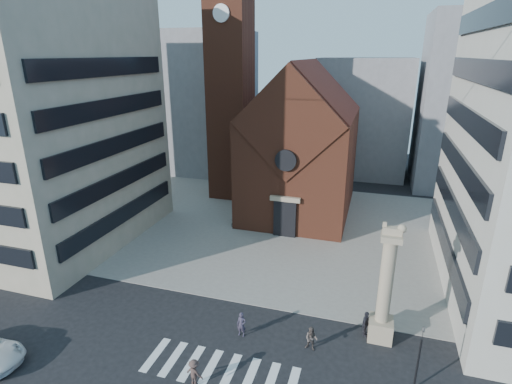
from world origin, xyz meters
TOP-DOWN VIEW (x-y plane):
  - ground at (0.00, 0.00)m, footprint 120.00×120.00m
  - piazza at (0.00, 19.00)m, footprint 46.00×30.00m
  - zebra_crossing at (0.55, -3.00)m, footprint 10.20×3.20m
  - church at (0.00, 25.04)m, footprint 12.00×16.65m
  - campanile at (-10.00, 28.00)m, footprint 5.50×5.50m
  - building_left at (-24.00, 10.00)m, footprint 18.00×20.00m
  - bg_block_left at (-20.00, 40.00)m, footprint 16.00×14.00m
  - bg_block_mid at (6.00, 45.00)m, footprint 14.00×12.00m
  - bg_block_right at (22.00, 42.00)m, footprint 16.00×14.00m
  - lion_column at (10.01, 3.00)m, footprint 1.63×1.60m
  - traffic_light at (12.00, -1.00)m, footprint 0.13×0.16m
  - pedestrian_0 at (0.79, 0.44)m, footprint 0.69×0.47m
  - pedestrian_1 at (5.65, 0.47)m, footprint 0.92×0.76m
  - pedestrian_2 at (9.00, 3.00)m, footprint 0.80×1.19m
  - pedestrian_3 at (-0.47, -4.49)m, footprint 1.21×0.82m
  - scooter_0 at (-6.13, 18.00)m, footprint 0.59×1.59m
  - scooter_1 at (-4.37, 18.00)m, footprint 0.47×1.54m
  - scooter_2 at (-2.60, 18.00)m, footprint 0.59×1.59m
  - scooter_3 at (-0.84, 18.00)m, footprint 0.47×1.54m
  - scooter_4 at (0.93, 18.00)m, footprint 0.59×1.59m
  - scooter_5 at (2.69, 18.00)m, footprint 0.47×1.54m
  - scooter_6 at (4.46, 18.00)m, footprint 0.59×1.59m

SIDE VIEW (x-z plane):
  - ground at x=0.00m, z-range 0.00..0.00m
  - zebra_crossing at x=0.55m, z-range 0.00..0.01m
  - piazza at x=0.00m, z-range 0.00..0.05m
  - scooter_0 at x=-6.13m, z-range 0.05..0.88m
  - scooter_2 at x=-2.60m, z-range 0.05..0.88m
  - scooter_4 at x=0.93m, z-range 0.05..0.88m
  - scooter_6 at x=4.46m, z-range 0.05..0.88m
  - scooter_1 at x=-4.37m, z-range 0.05..0.97m
  - scooter_3 at x=-0.84m, z-range 0.05..0.97m
  - scooter_5 at x=2.69m, z-range 0.05..0.97m
  - pedestrian_1 at x=5.65m, z-range 0.00..1.72m
  - pedestrian_3 at x=-0.47m, z-range 0.00..1.73m
  - pedestrian_0 at x=0.79m, z-range 0.00..1.82m
  - pedestrian_2 at x=9.00m, z-range 0.00..1.88m
  - traffic_light at x=12.00m, z-range 0.14..4.44m
  - lion_column at x=10.01m, z-range -0.88..7.79m
  - church at x=0.00m, z-range -1.02..16.98m
  - bg_block_mid at x=6.00m, z-range 0.00..18.00m
  - bg_block_left at x=-20.00m, z-range 0.00..22.00m
  - bg_block_right at x=22.00m, z-range 0.00..24.00m
  - building_left at x=-24.00m, z-range 0.00..26.00m
  - campanile at x=-10.00m, z-range 0.14..31.34m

